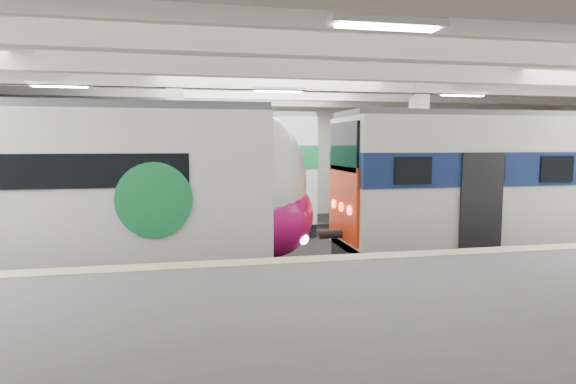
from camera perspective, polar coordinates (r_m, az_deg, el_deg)
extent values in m
cube|color=black|center=(12.88, 0.51, -9.56)|extent=(36.00, 24.00, 0.10)
cube|color=silver|center=(12.62, 0.53, 15.78)|extent=(36.00, 24.00, 0.20)
cube|color=beige|center=(22.31, -4.88, 4.18)|extent=(30.00, 0.10, 5.50)
cube|color=#58585B|center=(6.82, 12.65, -18.62)|extent=(30.00, 7.00, 1.10)
cube|color=beige|center=(9.54, 4.64, -7.85)|extent=(30.00, 0.50, 0.02)
cube|color=beige|center=(15.17, -13.09, 3.33)|extent=(0.50, 0.50, 5.50)
cube|color=beige|center=(16.96, 15.09, 3.52)|extent=(0.50, 0.50, 5.50)
cube|color=beige|center=(12.57, 0.53, 14.43)|extent=(30.00, 18.00, 0.50)
cube|color=#59544C|center=(12.85, 0.51, -9.00)|extent=(30.00, 1.52, 0.16)
cube|color=#59544C|center=(18.14, -3.14, -4.65)|extent=(30.00, 1.52, 0.16)
cylinder|color=black|center=(12.50, 0.53, 11.94)|extent=(30.00, 0.03, 0.03)
cylinder|color=black|center=(17.89, -3.23, 10.06)|extent=(30.00, 0.03, 0.03)
cube|color=white|center=(10.60, 2.87, 14.25)|extent=(26.00, 8.40, 0.12)
cube|color=white|center=(12.88, -30.30, 0.30)|extent=(12.03, 2.68, 3.61)
ellipsoid|color=white|center=(12.34, -2.80, 0.88)|extent=(2.13, 2.63, 3.54)
ellipsoid|color=#C6106A|center=(12.45, -2.24, -2.76)|extent=(2.26, 2.68, 2.17)
cylinder|color=#188841|center=(10.88, -15.59, -0.94)|extent=(1.67, 0.06, 1.67)
cube|color=#4C4C51|center=(12.87, -30.73, 8.78)|extent=(12.03, 2.20, 0.20)
cube|color=black|center=(13.19, -29.86, -8.18)|extent=(12.03, 1.88, 0.70)
cube|color=silver|center=(15.95, 28.59, 1.19)|extent=(12.49, 2.74, 3.56)
cube|color=navy|center=(15.93, 28.66, 2.72)|extent=(12.53, 2.80, 0.86)
cube|color=red|center=(12.89, 6.57, -1.29)|extent=(0.08, 2.33, 1.96)
cube|color=black|center=(12.79, 6.64, 5.36)|extent=(0.08, 2.19, 1.28)
cube|color=#4C4C51|center=(15.94, 28.91, 7.86)|extent=(12.49, 2.14, 0.16)
cube|color=black|center=(16.20, 28.26, -5.62)|extent=(12.49, 1.92, 0.70)
cube|color=white|center=(17.87, -19.92, 2.33)|extent=(13.97, 2.82, 3.79)
cube|color=#188841|center=(17.85, -19.97, 3.93)|extent=(14.01, 2.88, 0.80)
cube|color=#4C4C51|center=(17.87, -20.14, 8.73)|extent=(13.97, 2.33, 0.16)
cube|color=black|center=(18.10, -19.69, -4.30)|extent=(13.97, 2.53, 0.60)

